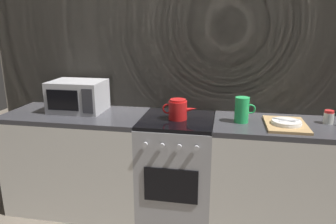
{
  "coord_description": "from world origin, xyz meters",
  "views": [
    {
      "loc": [
        0.37,
        -2.42,
        1.63
      ],
      "look_at": [
        -0.08,
        0.0,
        0.95
      ],
      "focal_mm": 33.3,
      "sensor_mm": 36.0,
      "label": 1
    }
  ],
  "objects": [
    {
      "name": "dish_pile",
      "position": [
        0.84,
        -0.06,
        0.92
      ],
      "size": [
        0.3,
        0.4,
        0.06
      ],
      "color": "tan",
      "rests_on": "counter_right"
    },
    {
      "name": "pitcher",
      "position": [
        0.51,
        -0.01,
        1.0
      ],
      "size": [
        0.16,
        0.11,
        0.2
      ],
      "color": "green",
      "rests_on": "counter_right"
    },
    {
      "name": "stove_unit",
      "position": [
        -0.0,
        -0.0,
        0.45
      ],
      "size": [
        0.6,
        0.63,
        0.9
      ],
      "color": "#9E9EA3",
      "rests_on": "ground_plane"
    },
    {
      "name": "microwave",
      "position": [
        -0.9,
        0.07,
        1.04
      ],
      "size": [
        0.46,
        0.35,
        0.27
      ],
      "color": "#B2B2B7",
      "rests_on": "counter_left"
    },
    {
      "name": "kettle",
      "position": [
        0.01,
        -0.02,
        0.98
      ],
      "size": [
        0.28,
        0.15,
        0.17
      ],
      "color": "red",
      "rests_on": "stove_unit"
    },
    {
      "name": "counter_right",
      "position": [
        0.9,
        0.0,
        0.45
      ],
      "size": [
        1.2,
        0.6,
        0.9
      ],
      "color": "silver",
      "rests_on": "ground_plane"
    },
    {
      "name": "spice_jar",
      "position": [
        1.17,
        0.08,
        0.95
      ],
      "size": [
        0.08,
        0.08,
        0.1
      ],
      "color": "silver",
      "rests_on": "counter_right"
    },
    {
      "name": "back_wall",
      "position": [
        0.0,
        0.32,
        1.2
      ],
      "size": [
        3.6,
        0.05,
        2.4
      ],
      "color": "#A39989",
      "rests_on": "ground_plane"
    },
    {
      "name": "ground_plane",
      "position": [
        0.0,
        0.0,
        0.0
      ],
      "size": [
        8.0,
        8.0,
        0.0
      ],
      "primitive_type": "plane",
      "color": "#6B6054"
    },
    {
      "name": "counter_left",
      "position": [
        -0.9,
        0.0,
        0.45
      ],
      "size": [
        1.2,
        0.6,
        0.9
      ],
      "color": "silver",
      "rests_on": "ground_plane"
    }
  ]
}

